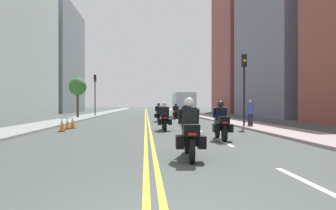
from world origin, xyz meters
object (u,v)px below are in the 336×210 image
Objects in this scene: motorcycle_0 at (189,134)px; traffic_cone_2 at (67,123)px; traffic_light_near at (244,77)px; parked_truck at (183,106)px; motorcycle_4 at (159,114)px; pedestrian_0 at (250,113)px; traffic_cone_1 at (62,125)px; street_tree_0 at (78,87)px; motorcycle_2 at (164,119)px; traffic_cone_0 at (72,123)px; motorcycle_1 at (221,124)px; traffic_light_far at (95,88)px; motorcycle_5 at (176,113)px; motorcycle_3 at (187,116)px.

traffic_cone_2 is (-5.73, 10.26, -0.31)m from motorcycle_0.
traffic_light_near reaches higher than parked_truck.
pedestrian_0 reaches higher than motorcycle_4.
traffic_cone_1 is at bearing -122.82° from motorcycle_4.
motorcycle_4 is at bearing 93.49° from motorcycle_0.
street_tree_0 is (-2.76, 16.75, 2.97)m from traffic_cone_1.
street_tree_0 reaches higher than pedestrian_0.
motorcycle_2 is 5.79m from traffic_cone_0.
street_tree_0 is (-2.66, 15.21, 2.98)m from traffic_cone_2.
parked_truck is (9.02, 18.21, 0.92)m from traffic_cone_2.
motorcycle_1 is at bearing -112.32° from pedestrian_0.
traffic_cone_1 reaches higher than traffic_cone_2.
traffic_cone_2 is 0.11× the size of parked_truck.
motorcycle_0 is 1.04× the size of motorcycle_2.
street_tree_0 is (-1.22, -3.77, -0.10)m from traffic_light_far.
motorcycle_4 is 9.03m from traffic_light_near.
traffic_light_far is 3.97m from street_tree_0.
parked_truck reaches higher than motorcycle_5.
motorcycle_1 is 0.99× the size of motorcycle_3.
motorcycle_1 reaches higher than traffic_cone_2.
traffic_cone_2 is (-7.47, -3.27, -0.32)m from motorcycle_3.
traffic_light_far is (-1.57, 18.25, 3.08)m from traffic_cone_0.
motorcycle_4 is 0.43× the size of traffic_light_far.
motorcycle_0 is at bearing -110.70° from motorcycle_1.
traffic_cone_1 is 0.11× the size of parked_truck.
motorcycle_3 is 4.46m from pedestrian_0.
traffic_light_far is at bearing 94.91° from traffic_cone_0.
street_tree_0 is at bearing 99.34° from traffic_cone_1.
pedestrian_0 is (5.51, 11.17, 0.24)m from motorcycle_0.
parked_truck is at bearing 73.76° from motorcycle_5.
traffic_cone_2 is (-7.65, 5.98, -0.30)m from motorcycle_1.
pedestrian_0 is (11.10, 0.18, 0.55)m from traffic_cone_0.
motorcycle_1 reaches higher than traffic_cone_1.
motorcycle_5 is 10.92m from street_tree_0.
pedestrian_0 is at bearing -82.69° from parked_truck.
motorcycle_4 is 10.92m from parked_truck.
motorcycle_5 is at bearing 88.59° from motorcycle_0.
motorcycle_1 is at bearing -67.61° from motorcycle_2.
pedestrian_0 reaches higher than motorcycle_5.
motorcycle_3 is at bearing 153.19° from pedestrian_0.
traffic_light_far is (-7.05, 20.12, 2.78)m from motorcycle_2.
parked_truck is at bearing -4.20° from traffic_light_far.
motorcycle_3 is 4.84m from traffic_light_near.
motorcycle_1 is 1.01× the size of motorcycle_5.
traffic_cone_0 is 0.74m from traffic_cone_2.
motorcycle_3 is 9.46m from motorcycle_5.
traffic_light_near is at bearing 12.64° from traffic_cone_1.
traffic_cone_1 is 1.54m from traffic_cone_2.
traffic_cone_1 is (-5.63, 8.73, -0.30)m from motorcycle_0.
motorcycle_1 reaches higher than traffic_cone_0.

